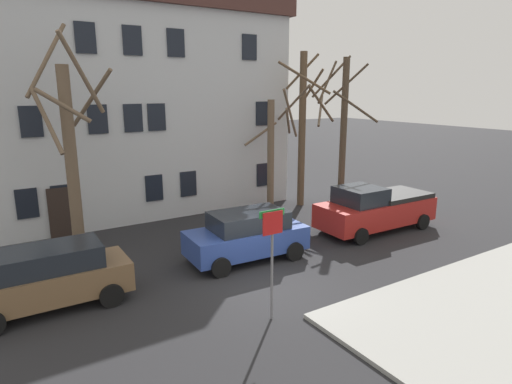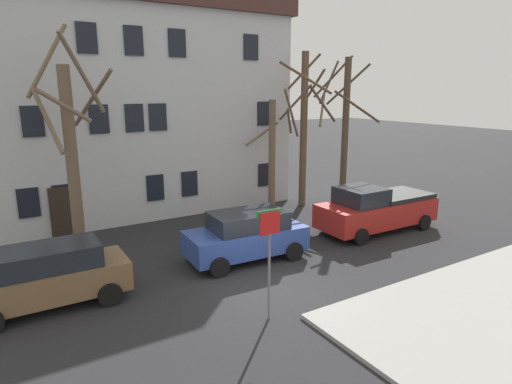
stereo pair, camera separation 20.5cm
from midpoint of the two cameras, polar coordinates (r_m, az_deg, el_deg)
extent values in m
plane|color=#262628|center=(13.80, 0.89, -12.53)|extent=(120.00, 120.00, 0.00)
cube|color=silver|center=(23.31, -17.05, 9.78)|extent=(15.37, 6.85, 9.60)
cube|color=#2D231E|center=(19.75, -24.27, -2.43)|extent=(1.10, 0.12, 2.10)
cube|color=black|center=(19.52, -28.10, -1.35)|extent=(0.80, 0.08, 1.20)
cube|color=black|center=(19.63, -24.39, -0.88)|extent=(0.80, 0.08, 1.20)
cube|color=black|center=(20.49, -13.49, 0.52)|extent=(0.80, 0.08, 1.20)
cube|color=black|center=(21.07, -9.13, 1.07)|extent=(0.80, 0.08, 1.20)
cube|color=black|center=(23.05, 0.72, 2.30)|extent=(0.80, 0.08, 1.20)
cube|color=black|center=(19.08, -27.70, 8.18)|extent=(0.80, 0.08, 1.20)
cube|color=black|center=(19.45, -20.34, 8.94)|extent=(0.80, 0.08, 1.20)
cube|color=black|center=(19.81, -16.09, 9.31)|extent=(0.80, 0.08, 1.20)
cube|color=black|center=(20.13, -13.19, 9.53)|extent=(0.80, 0.08, 1.20)
cube|color=black|center=(22.63, 0.63, 10.26)|extent=(0.80, 0.08, 1.20)
cube|color=black|center=(19.47, -21.78, 18.29)|extent=(0.80, 0.08, 1.20)
cube|color=black|center=(19.92, -16.21, 18.55)|extent=(0.80, 0.08, 1.20)
cube|color=black|center=(20.56, -10.77, 18.66)|extent=(0.80, 0.08, 1.20)
cube|color=black|center=(22.26, -1.14, 18.45)|extent=(0.80, 0.08, 1.20)
cylinder|color=brown|center=(17.24, -23.37, 3.60)|extent=(0.44, 0.44, 6.86)
cylinder|color=brown|center=(17.74, -21.08, 11.36)|extent=(1.24, 2.17, 2.18)
cylinder|color=brown|center=(17.79, -26.16, 15.27)|extent=(1.73, 0.97, 2.66)
cylinder|color=brown|center=(16.69, -26.06, 8.40)|extent=(0.78, 1.57, 2.26)
cylinder|color=brown|center=(16.43, -22.21, 14.13)|extent=(1.62, 1.19, 2.70)
cylinder|color=brown|center=(16.24, -24.28, 10.28)|extent=(1.71, 0.57, 1.22)
cylinder|color=brown|center=(21.48, 1.66, 4.64)|extent=(0.34, 0.34, 5.53)
cylinder|color=brown|center=(22.13, 0.35, 7.63)|extent=(1.91, 0.14, 1.13)
cylinder|color=brown|center=(21.97, 4.65, 11.54)|extent=(0.20, 2.68, 1.82)
cylinder|color=brown|center=(20.93, 4.24, 10.17)|extent=(1.75, 1.27, 2.35)
cylinder|color=brown|center=(21.19, 3.95, 9.25)|extent=(1.24, 1.37, 1.34)
cylinder|color=brown|center=(22.66, 5.80, 7.97)|extent=(0.36, 0.36, 7.84)
cylinder|color=brown|center=(21.93, 8.28, 11.34)|extent=(2.26, 0.75, 1.86)
cylinder|color=brown|center=(21.32, 6.08, 14.67)|extent=(2.14, 1.60, 1.58)
cylinder|color=brown|center=(23.38, 5.84, 15.44)|extent=(1.49, 1.07, 1.83)
cylinder|color=brown|center=(23.12, 6.99, 13.36)|extent=(0.52, 1.48, 1.94)
cylinder|color=#4C3D2D|center=(22.87, 11.13, 7.49)|extent=(0.34, 0.34, 7.56)
cylinder|color=#4C3D2D|center=(21.70, 12.71, 10.83)|extent=(2.39, 0.83, 1.57)
cylinder|color=#4C3D2D|center=(23.15, 9.11, 14.09)|extent=(1.92, 0.95, 2.17)
cylinder|color=#4C3D2D|center=(23.83, 11.49, 13.66)|extent=(1.65, 1.65, 2.13)
cylinder|color=#4C3D2D|center=(22.82, 8.19, 10.58)|extent=(1.79, 1.86, 1.52)
cylinder|color=#4C3D2D|center=(23.69, 9.64, 14.74)|extent=(2.41, 0.31, 2.17)
cube|color=brown|center=(13.73, -25.91, -10.70)|extent=(4.34, 1.72, 0.84)
cube|color=#1E232B|center=(13.47, -25.85, -7.81)|extent=(2.69, 1.51, 0.62)
cylinder|color=black|center=(13.31, -18.85, -12.69)|extent=(0.68, 0.22, 0.68)
cylinder|color=black|center=(14.84, -20.42, -10.06)|extent=(0.68, 0.22, 0.68)
cube|color=#2D4799|center=(15.71, -1.63, -6.30)|extent=(4.38, 2.05, 0.84)
cube|color=#1E232B|center=(15.51, -1.37, -3.71)|extent=(2.74, 1.75, 0.62)
cylinder|color=black|center=(14.48, -5.08, -9.80)|extent=(0.69, 0.25, 0.68)
cylinder|color=black|center=(16.07, -7.84, -7.49)|extent=(0.69, 0.25, 0.68)
cylinder|color=black|center=(15.81, 4.69, -7.75)|extent=(0.69, 0.25, 0.68)
cylinder|color=black|center=(17.27, 1.24, -5.85)|extent=(0.69, 0.25, 0.68)
cube|color=#AD231E|center=(19.58, 15.15, -2.52)|extent=(5.50, 2.12, 1.01)
cube|color=#1E232B|center=(18.69, 13.22, -0.45)|extent=(1.78, 1.81, 0.70)
cube|color=black|center=(20.31, 17.61, -0.36)|extent=(2.88, 1.99, 0.20)
cylinder|color=black|center=(17.77, 13.25, -5.66)|extent=(0.68, 0.23, 0.68)
cylinder|color=black|center=(19.18, 9.02, -4.04)|extent=(0.68, 0.23, 0.68)
cylinder|color=black|center=(20.46, 20.74, -3.66)|extent=(0.68, 0.23, 0.68)
cylinder|color=black|center=(21.70, 16.56, -2.39)|extent=(0.68, 0.23, 0.68)
cylinder|color=slate|center=(11.52, 1.59, -9.77)|extent=(0.07, 0.07, 3.00)
cube|color=red|center=(11.09, 1.68, -4.09)|extent=(0.60, 0.03, 0.60)
cube|color=#1E8C38|center=(11.05, 1.58, -2.80)|extent=(0.76, 0.02, 0.18)
camera|label=1|loc=(0.10, -90.35, -0.08)|focal=30.50mm
camera|label=2|loc=(0.10, 89.65, 0.08)|focal=30.50mm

